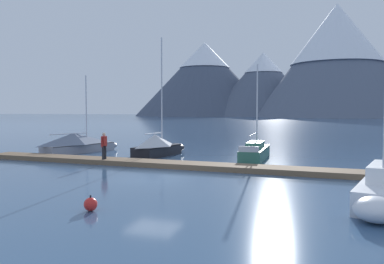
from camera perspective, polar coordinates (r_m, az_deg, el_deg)
ground_plane at (r=19.50m, az=-5.63°, el=-6.79°), size 700.00×700.00×0.00m
mountain_west_summit at (r=270.14m, az=1.86°, el=7.87°), size 95.10×95.10×50.34m
mountain_central_massif at (r=250.62m, az=10.40°, el=6.98°), size 70.73×70.73×40.18m
mountain_shoulder_ridge at (r=230.12m, az=20.38°, el=10.29°), size 87.63×87.63×61.75m
dock at (r=23.14m, az=-1.57°, el=-4.85°), size 28.62×3.23×0.30m
sailboat_nearest_berth at (r=32.64m, az=-16.26°, el=-1.57°), size 3.62×7.12×6.25m
sailboat_second_berth at (r=29.25m, az=-4.85°, el=-2.00°), size 2.48×6.13×8.83m
sailboat_mid_dock_port at (r=27.64m, az=9.36°, el=-2.82°), size 1.60×7.16×6.61m
person_on_dock at (r=25.09m, az=-12.76°, el=-1.74°), size 0.22×0.59×1.69m
mooring_buoy_inner_mooring at (r=13.63m, az=-14.63°, el=-10.21°), size 0.45×0.45×0.53m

